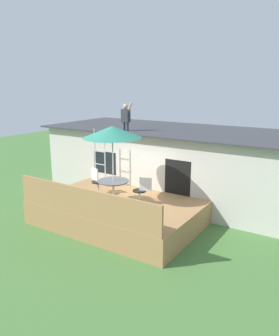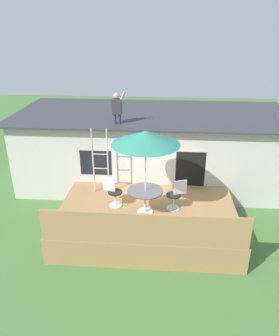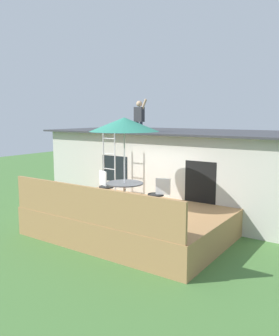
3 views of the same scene
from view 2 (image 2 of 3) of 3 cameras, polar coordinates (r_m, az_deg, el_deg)
ground_plane at (r=10.40m, az=1.36°, el=-10.81°), size 40.00×40.00×0.00m
house at (r=12.93m, az=2.29°, el=3.64°), size 10.50×4.50×2.84m
deck at (r=10.17m, az=1.38°, el=-8.97°), size 5.38×3.65×0.80m
deck_railing at (r=8.23m, az=0.76°, el=-10.77°), size 5.28×0.08×0.90m
patio_table at (r=9.45m, az=1.03°, el=-4.79°), size 1.04×1.04×0.74m
patio_umbrella at (r=8.73m, az=1.11°, el=5.37°), size 1.90×1.90×2.54m
step_ladder at (r=10.47m, az=-6.92°, el=1.18°), size 0.52×0.04×2.20m
person_figure at (r=10.97m, az=-3.97°, el=10.88°), size 0.47×0.20×1.11m
patio_chair_left at (r=9.92m, az=-4.69°, el=-4.22°), size 0.60×0.44×0.92m
patio_chair_right at (r=9.79m, az=6.45°, el=-4.73°), size 0.60×0.44×0.92m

